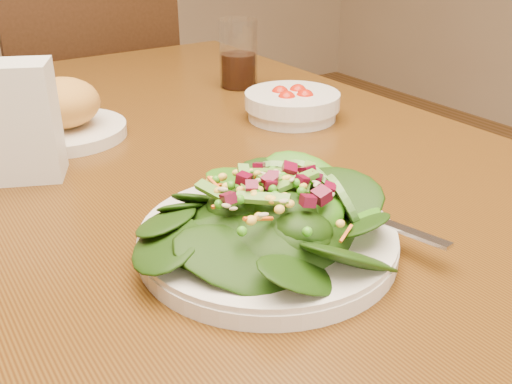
% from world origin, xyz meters
% --- Properties ---
extents(dining_table, '(0.90, 1.40, 0.75)m').
position_xyz_m(dining_table, '(0.00, 0.00, 0.65)').
color(dining_table, '#543510').
rests_on(dining_table, ground_plane).
extents(chair_far, '(0.48, 0.48, 1.01)m').
position_xyz_m(chair_far, '(0.18, 0.97, 0.54)').
color(chair_far, '#341D0E').
rests_on(chair_far, ground_plane).
extents(salad_plate, '(0.26, 0.25, 0.07)m').
position_xyz_m(salad_plate, '(-0.01, -0.21, 0.78)').
color(salad_plate, silver).
rests_on(salad_plate, dining_table).
extents(bread_plate, '(0.17, 0.17, 0.09)m').
position_xyz_m(bread_plate, '(-0.09, 0.21, 0.79)').
color(bread_plate, silver).
rests_on(bread_plate, dining_table).
extents(tomato_bowl, '(0.15, 0.15, 0.05)m').
position_xyz_m(tomato_bowl, '(0.24, 0.09, 0.77)').
color(tomato_bowl, silver).
rests_on(tomato_bowl, dining_table).
extents(drinking_glass, '(0.07, 0.07, 0.12)m').
position_xyz_m(drinking_glass, '(0.27, 0.30, 0.80)').
color(drinking_glass, silver).
rests_on(drinking_glass, dining_table).
extents(napkin_holder, '(0.13, 0.10, 0.14)m').
position_xyz_m(napkin_holder, '(-0.18, 0.10, 0.83)').
color(napkin_holder, white).
rests_on(napkin_holder, dining_table).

